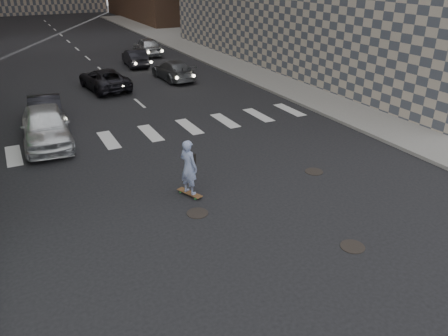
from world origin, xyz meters
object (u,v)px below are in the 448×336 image
(skateboarder, at_px, (189,167))
(traffic_car_c, at_px, (104,79))
(traffic_car_e, at_px, (135,58))
(silver_sedan, at_px, (46,126))
(traffic_car_b, at_px, (173,70))
(traffic_car_d, at_px, (147,46))
(traffic_car_a, at_px, (45,107))

(skateboarder, bearing_deg, traffic_car_c, 65.18)
(traffic_car_e, bearing_deg, silver_sedan, 64.07)
(skateboarder, relative_size, silver_sedan, 0.42)
(traffic_car_b, bearing_deg, silver_sedan, 40.87)
(traffic_car_b, distance_m, traffic_car_c, 4.90)
(silver_sedan, bearing_deg, traffic_car_c, 64.81)
(skateboarder, height_order, silver_sedan, skateboarder)
(traffic_car_c, bearing_deg, traffic_car_d, -127.88)
(traffic_car_d, relative_size, traffic_car_e, 1.12)
(skateboarder, distance_m, traffic_car_d, 26.45)
(traffic_car_a, relative_size, traffic_car_d, 0.97)
(skateboarder, xyz_separation_m, traffic_car_d, (6.79, 25.56, -0.32))
(traffic_car_a, relative_size, traffic_car_e, 1.09)
(traffic_car_a, height_order, traffic_car_e, traffic_car_a)
(skateboarder, xyz_separation_m, traffic_car_b, (5.57, 16.04, -0.43))
(traffic_car_c, xyz_separation_m, traffic_car_d, (6.09, 10.00, 0.10))
(traffic_car_e, bearing_deg, traffic_car_d, -115.85)
(skateboarder, distance_m, traffic_car_a, 11.22)
(silver_sedan, distance_m, traffic_car_d, 21.07)
(traffic_car_c, height_order, traffic_car_d, traffic_car_d)
(traffic_car_c, bearing_deg, silver_sedan, 55.10)
(traffic_car_b, height_order, traffic_car_e, traffic_car_e)
(traffic_car_d, bearing_deg, silver_sedan, 62.99)
(silver_sedan, height_order, traffic_car_c, silver_sedan)
(silver_sedan, relative_size, traffic_car_e, 1.25)
(traffic_car_b, height_order, traffic_car_d, traffic_car_d)
(skateboarder, bearing_deg, traffic_car_d, 52.87)
(skateboarder, xyz_separation_m, silver_sedan, (-3.76, 7.31, -0.23))
(skateboarder, relative_size, traffic_car_c, 0.43)
(silver_sedan, height_order, traffic_car_d, silver_sedan)
(skateboarder, bearing_deg, traffic_car_e, 56.00)
(traffic_car_b, distance_m, traffic_car_e, 5.62)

